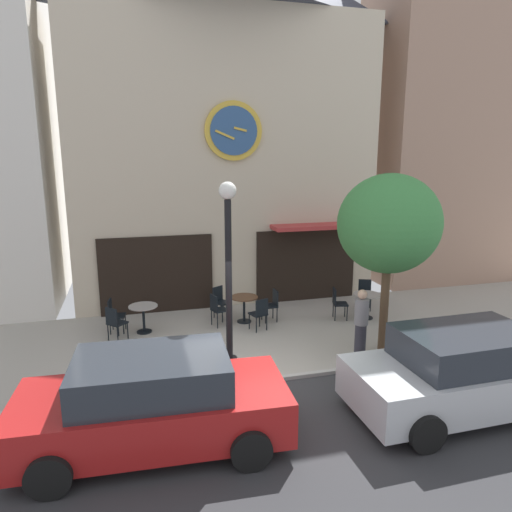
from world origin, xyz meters
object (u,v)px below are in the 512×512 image
Objects in this scene: cafe_table_leftmost at (143,313)px; street_lamp at (229,280)px; parked_car_silver at (465,372)px; cafe_chair_near_tree at (217,308)px; cafe_chair_right_end at (365,292)px; cafe_chair_outer at (260,312)px; cafe_table_rightmost at (367,300)px; parked_car_red at (153,403)px; cafe_chair_under_awning at (115,321)px; cafe_chair_facing_street at (220,299)px; pedestrian_grey at (361,324)px; cafe_chair_near_lamp at (114,313)px; cafe_chair_by_entrance at (272,303)px; cafe_table_center_left at (244,303)px; street_tree at (389,224)px; cafe_chair_corner at (338,301)px.

street_lamp is at bearing -59.36° from cafe_table_leftmost.
cafe_chair_near_tree is at bearing 123.67° from parked_car_silver.
cafe_chair_right_end is 1.00× the size of cafe_chair_outer.
parked_car_red is at bearing -143.96° from cafe_table_rightmost.
cafe_chair_facing_street is at bearing 19.91° from cafe_chair_under_awning.
pedestrian_grey reaches higher than cafe_chair_near_tree.
cafe_chair_near_lamp is (-0.75, 0.22, -0.01)m from cafe_table_leftmost.
parked_car_red is 1.02× the size of parked_car_silver.
cafe_chair_facing_street is 1.00× the size of cafe_chair_right_end.
cafe_chair_under_awning is 4.28m from cafe_chair_by_entrance.
parked_car_red is at bearing -111.29° from cafe_chair_near_tree.
cafe_chair_outer is (0.82, -1.34, 0.00)m from cafe_chair_facing_street.
cafe_table_center_left is 3.53m from cafe_table_rightmost.
cafe_table_center_left is 0.82m from cafe_chair_facing_street.
cafe_chair_by_entrance is at bearing -3.59° from cafe_chair_near_lamp.
cafe_chair_facing_street is 0.21× the size of parked_car_silver.
street_lamp is at bearing 146.30° from parked_car_silver.
street_lamp reaches higher than parked_car_red.
cafe_table_rightmost is 0.88× the size of cafe_chair_near_lamp.
cafe_chair_outer and cafe_chair_by_entrance have the same top height.
cafe_chair_near_tree is at bearing 7.53° from cafe_chair_under_awning.
cafe_chair_near_tree is 4.07m from pedestrian_grey.
cafe_chair_facing_street is 3.09m from cafe_chair_under_awning.
cafe_table_leftmost is 0.83m from cafe_chair_under_awning.
parked_car_red is 5.58m from parked_car_silver.
parked_car_silver is at bearing -69.50° from cafe_chair_by_entrance.
cafe_chair_right_end is (0.36, 0.79, -0.01)m from cafe_table_rightmost.
cafe_table_center_left is 0.86× the size of cafe_chair_near_tree.
cafe_chair_near_tree is at bearing -176.52° from cafe_chair_right_end.
cafe_chair_right_end is at bearing 69.85° from street_tree.
cafe_chair_corner is 5.08m from parked_car_silver.
street_lamp reaches higher than cafe_chair_near_lamp.
street_lamp is 3.82m from cafe_chair_under_awning.
parked_car_silver reaches higher than cafe_chair_near_tree.
cafe_chair_facing_street is at bearing 8.19° from cafe_chair_near_lamp.
street_lamp is at bearing -95.05° from cafe_chair_near_tree.
street_tree is at bearing 21.72° from pedestrian_grey.
cafe_chair_corner is (-1.19, -0.63, 0.00)m from cafe_chair_right_end.
pedestrian_grey reaches higher than cafe_chair_outer.
street_tree reaches higher than cafe_chair_right_end.
cafe_chair_outer is (3.72, -0.29, 0.00)m from cafe_chair_under_awning.
cafe_table_leftmost is at bearing 90.05° from parked_car_red.
pedestrian_grey reaches higher than cafe_table_center_left.
cafe_table_leftmost is 3.08m from cafe_chair_outer.
street_tree is 4.71× the size of cafe_chair_facing_street.
cafe_chair_outer is at bearing -4.42° from cafe_chair_under_awning.
cafe_chair_facing_street is 1.00× the size of cafe_chair_under_awning.
street_lamp reaches higher than cafe_chair_under_awning.
cafe_chair_facing_street is 0.54× the size of pedestrian_grey.
cafe_chair_corner is 2.69m from pedestrian_grey.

